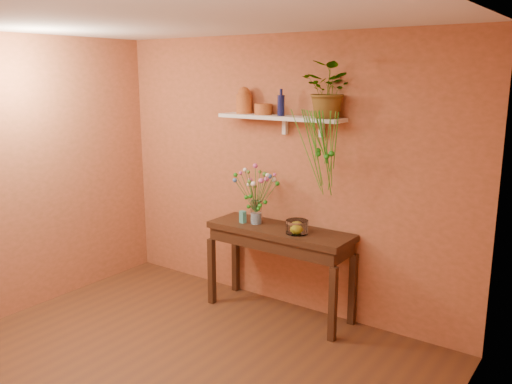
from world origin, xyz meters
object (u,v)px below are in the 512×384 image
Objects in this scene: bouquet at (257,184)px; blue_bottle at (281,105)px; sideboard at (279,241)px; glass_vase at (256,214)px; glass_bowl at (297,227)px; terracotta_jug at (244,101)px; spider_plant at (330,90)px.

blue_bottle is at bearing 26.40° from bouquet.
blue_bottle reaches higher than sideboard.
glass_bowl is (0.50, -0.06, -0.04)m from glass_vase.
sideboard is at bearing -57.97° from blue_bottle.
sideboard is 0.36m from glass_vase.
terracotta_jug is 1.13m from glass_vase.
blue_bottle is 1.15m from glass_bowl.
blue_bottle is 0.80m from bouquet.
terracotta_jug is 1.14× the size of glass_vase.
glass_vase is at bearing -179.82° from sideboard.
glass_vase is (-0.28, -0.00, 0.22)m from sideboard.
blue_bottle is at bearing 27.16° from glass_vase.
glass_bowl reaches higher than sideboard.
blue_bottle is at bearing 122.03° from sideboard.
terracotta_jug is 0.54× the size of bouquet.
sideboard is 2.91× the size of spider_plant.
terracotta_jug reaches higher than sideboard.
bouquet is at bearing 172.74° from glass_bowl.
sideboard is 1.50m from spider_plant.
terracotta_jug is at bearing 164.69° from glass_bowl.
sideboard is at bearing 166.02° from glass_bowl.
spider_plant is 1.28m from glass_bowl.
bouquet is 0.60m from glass_bowl.
spider_plant reaches higher than glass_bowl.
spider_plant is at bearing -1.86° from terracotta_jug.
terracotta_jug is 0.84m from bouquet.
bouquet is (-0.20, -0.10, -0.76)m from blue_bottle.
blue_bottle is 1.20× the size of glass_bowl.
spider_plant is (0.96, -0.03, 0.12)m from terracotta_jug.
blue_bottle is 1.09m from glass_vase.
blue_bottle is 0.52× the size of bouquet.
bouquet is at bearing 42.60° from glass_vase.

